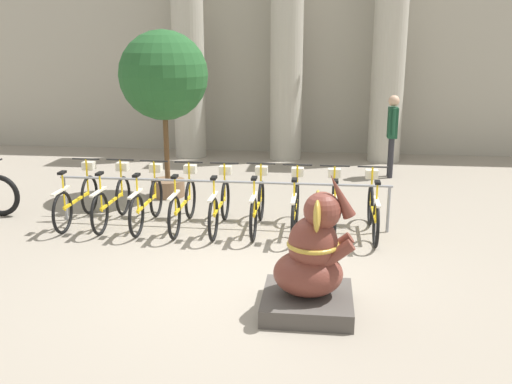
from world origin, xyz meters
The scene contains 18 objects.
ground_plane centered at (0.00, 0.00, 0.00)m, with size 60.00×60.00×0.00m, color gray.
building_facade centered at (0.00, 8.60, 3.00)m, with size 20.00×0.20×6.00m.
column_left centered at (-2.48, 7.60, 2.62)m, with size 1.00×1.00×5.16m.
column_middle centered at (0.00, 7.60, 2.62)m, with size 1.00×1.00×5.16m.
column_right centered at (2.48, 7.60, 2.62)m, with size 1.00×1.00×5.16m.
bike_rack centered at (-0.65, 1.95, 0.64)m, with size 5.43×0.05×0.77m.
bicycle_0 centered at (-3.07, 1.87, 0.40)m, with size 0.48×1.74×1.00m.
bicycle_1 centered at (-2.47, 1.88, 0.40)m, with size 0.48×1.74×1.00m.
bicycle_2 centered at (-1.86, 1.84, 0.40)m, with size 0.48×1.74×1.00m.
bicycle_3 centered at (-1.26, 1.82, 0.40)m, with size 0.48×1.74×1.00m.
bicycle_4 centered at (-0.65, 1.81, 0.40)m, with size 0.48×1.74×1.00m.
bicycle_5 centered at (-0.05, 1.85, 0.40)m, with size 0.48×1.74×1.00m.
bicycle_6 centered at (0.55, 1.83, 0.40)m, with size 0.48×1.74×1.00m.
bicycle_7 centered at (1.16, 1.82, 0.40)m, with size 0.48×1.74×1.00m.
bicycle_8 centered at (1.76, 1.81, 0.40)m, with size 0.48×1.74×1.00m.
elephant_statue centered at (0.87, -0.92, 0.54)m, with size 1.00×1.00×1.61m.
person_pedestrian centered at (2.45, 5.80, 1.10)m, with size 0.24×0.47×1.81m.
potted_tree centered at (-2.02, 3.66, 2.26)m, with size 1.66×1.66×3.15m.
Camera 1 is at (0.95, -6.82, 2.96)m, focal length 40.00 mm.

